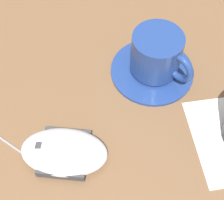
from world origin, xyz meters
The scene contains 4 objects.
ground_plane centered at (0.00, 0.00, 0.00)m, with size 3.00×3.00×0.00m, color brown.
saucer centered at (-0.08, 0.07, 0.00)m, with size 0.13×0.13×0.01m, color navy.
coffee_cup centered at (-0.08, 0.07, 0.04)m, with size 0.11×0.08×0.07m.
computer_mouse centered at (-0.04, -0.12, 0.02)m, with size 0.13×0.13×0.03m.
Camera 1 is at (0.15, -0.18, 0.44)m, focal length 55.00 mm.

